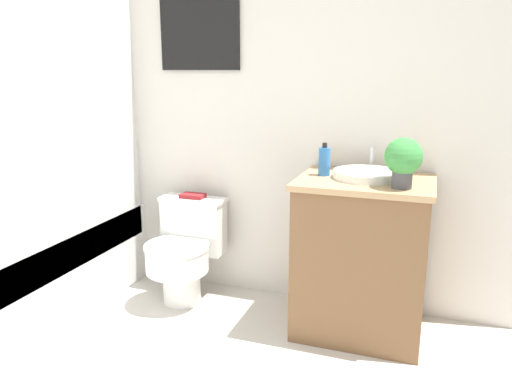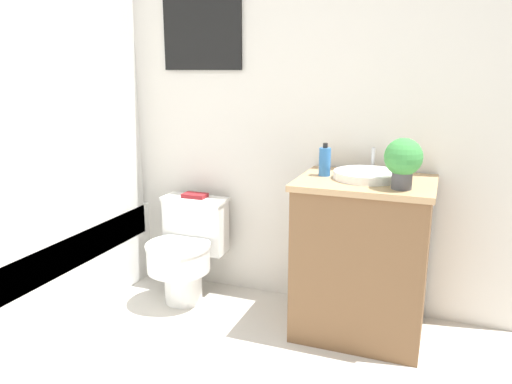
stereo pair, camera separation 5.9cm
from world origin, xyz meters
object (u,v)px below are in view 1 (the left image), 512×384
object	(u,v)px
sink	(366,174)
book_on_tank	(193,196)
potted_plant	(403,159)
soap_bottle	(324,161)
toilet	(185,250)

from	to	relation	value
sink	book_on_tank	xyz separation A→B (m)	(-1.04, 0.13, -0.23)
book_on_tank	sink	bearing A→B (deg)	-7.19
potted_plant	sink	bearing A→B (deg)	138.47
soap_bottle	book_on_tank	bearing A→B (deg)	170.92
book_on_tank	potted_plant	bearing A→B (deg)	-13.39
book_on_tank	soap_bottle	bearing A→B (deg)	-9.08
potted_plant	soap_bottle	bearing A→B (deg)	158.16
potted_plant	book_on_tank	distance (m)	1.30
sink	potted_plant	xyz separation A→B (m)	(0.18, -0.16, 0.12)
sink	book_on_tank	world-z (taller)	sink
soap_bottle	potted_plant	world-z (taller)	potted_plant
soap_bottle	potted_plant	bearing A→B (deg)	-21.84
toilet	potted_plant	world-z (taller)	potted_plant
soap_bottle	potted_plant	xyz separation A→B (m)	(0.40, -0.16, 0.06)
potted_plant	book_on_tank	size ratio (longest dim) A/B	1.64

